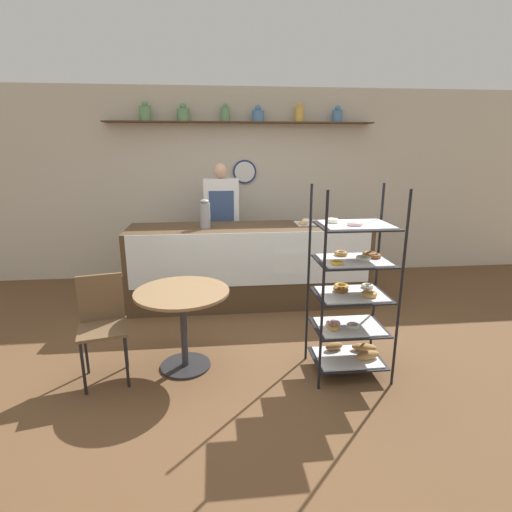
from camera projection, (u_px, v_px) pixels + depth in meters
ground_plane at (261, 350)px, 3.85m from camera, size 14.00×14.00×0.00m
back_wall at (241, 183)px, 5.85m from camera, size 10.00×0.30×2.70m
display_counter at (249, 265)px, 4.92m from camera, size 2.88×0.76×0.97m
pastry_rack at (352, 296)px, 3.32m from camera, size 0.64×0.50×1.60m
person_worker at (222, 222)px, 5.34m from camera, size 0.46×0.23×1.69m
cafe_table at (183, 310)px, 3.42m from camera, size 0.81×0.81×0.72m
cafe_chair at (102, 317)px, 3.30m from camera, size 0.45×0.45×0.88m
coffee_carafe at (205, 214)px, 4.67m from camera, size 0.12×0.12×0.34m
donut_tray_counter at (309, 222)px, 4.95m from camera, size 0.36×0.32×0.05m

